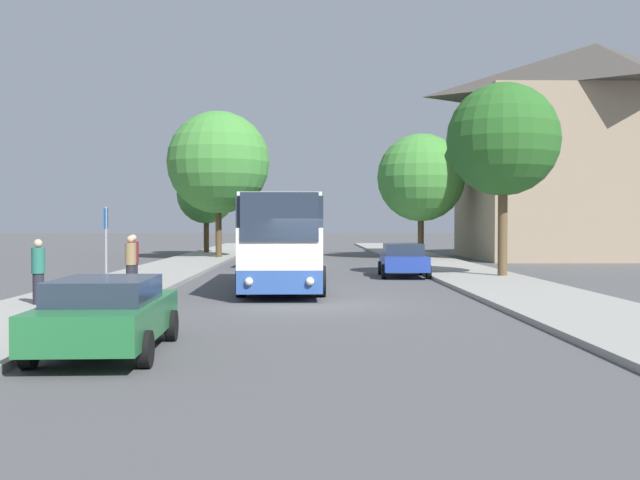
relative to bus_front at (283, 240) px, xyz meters
name	(u,v)px	position (x,y,z in m)	size (l,w,h in m)	color
ground_plane	(314,305)	(1.08, -5.29, -1.76)	(300.00, 300.00, 0.00)	#4C4C4F
sidewalk_left	(71,303)	(-5.92, -5.29, -1.68)	(4.00, 120.00, 0.15)	gray
sidewalk_right	(555,302)	(8.08, -5.29, -1.68)	(4.00, 120.00, 0.15)	gray
building_right_background	(595,151)	(20.01, 22.50, 5.36)	(16.33, 11.95, 14.25)	gray
bus_front	(283,240)	(0.00, 0.00, 0.00)	(2.93, 10.21, 3.29)	#2D519E
bus_middle	(293,232)	(0.10, 14.94, 0.11)	(2.94, 10.77, 3.51)	silver
parked_car_left_curb	(107,313)	(-2.76, -13.31, -1.02)	(2.18, 4.60, 1.38)	#236B38
parked_car_right_near	(403,259)	(5.11, 5.90, -1.00)	(2.21, 4.32, 1.46)	#233D9E
bus_stop_sign	(106,241)	(-5.21, -4.20, 0.07)	(0.08, 0.45, 2.71)	gray
pedestrian_waiting_near	(133,262)	(-4.94, -1.83, -0.68)	(0.36, 0.36, 1.83)	#23232D
pedestrian_waiting_far	(131,263)	(-4.86, -2.53, -0.69)	(0.36, 0.36, 1.81)	#23232D
pedestrian_walking_back	(38,271)	(-6.47, -6.37, -0.71)	(0.36, 0.36, 1.78)	#23232D
tree_left_near	(206,194)	(-6.67, 29.39, 2.74)	(4.40, 4.40, 6.56)	#47331E
tree_left_far	(218,163)	(-4.86, 21.73, 4.51)	(6.63, 6.63, 9.44)	#513D23
tree_right_near	(503,140)	(9.12, 4.50, 4.10)	(4.75, 4.75, 8.11)	brown
tree_right_mid	(421,178)	(8.41, 22.42, 3.59)	(5.80, 5.80, 8.11)	#47331E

